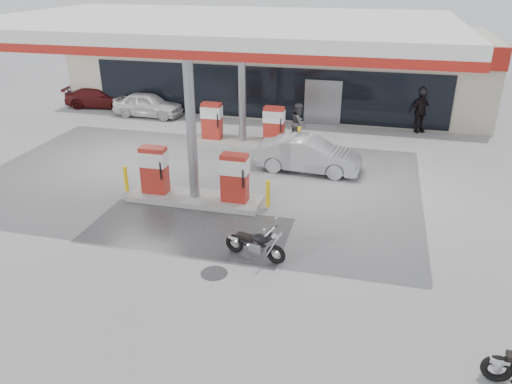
{
  "coord_description": "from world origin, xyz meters",
  "views": [
    {
      "loc": [
        5.67,
        -12.2,
        7.18
      ],
      "look_at": [
        2.46,
        0.61,
        1.2
      ],
      "focal_mm": 35.0,
      "sensor_mm": 36.0,
      "label": 1
    }
  ],
  "objects_px": {
    "attendant": "(299,123)",
    "biker_walking": "(420,112)",
    "sedan_white": "(148,105)",
    "pump_island_far": "(243,129)",
    "pump_island_near": "(194,181)",
    "parked_motorcycle": "(256,245)",
    "hatchback_silver": "(308,155)",
    "parked_car_left": "(100,97)"
  },
  "relations": [
    {
      "from": "parked_motorcycle",
      "to": "hatchback_silver",
      "type": "height_order",
      "value": "hatchback_silver"
    },
    {
      "from": "pump_island_far",
      "to": "hatchback_silver",
      "type": "distance_m",
      "value": 4.05
    },
    {
      "from": "parked_motorcycle",
      "to": "biker_walking",
      "type": "height_order",
      "value": "biker_walking"
    },
    {
      "from": "sedan_white",
      "to": "attendant",
      "type": "relative_size",
      "value": 2.09
    },
    {
      "from": "parked_car_left",
      "to": "biker_walking",
      "type": "bearing_deg",
      "value": -99.21
    },
    {
      "from": "attendant",
      "to": "pump_island_far",
      "type": "bearing_deg",
      "value": 117.19
    },
    {
      "from": "pump_island_far",
      "to": "attendant",
      "type": "distance_m",
      "value": 2.52
    },
    {
      "from": "parked_motorcycle",
      "to": "hatchback_silver",
      "type": "relative_size",
      "value": 0.45
    },
    {
      "from": "attendant",
      "to": "hatchback_silver",
      "type": "relative_size",
      "value": 0.44
    },
    {
      "from": "attendant",
      "to": "sedan_white",
      "type": "bearing_deg",
      "value": 78.92
    },
    {
      "from": "sedan_white",
      "to": "hatchback_silver",
      "type": "bearing_deg",
      "value": -118.53
    },
    {
      "from": "sedan_white",
      "to": "parked_car_left",
      "type": "height_order",
      "value": "sedan_white"
    },
    {
      "from": "hatchback_silver",
      "to": "parked_car_left",
      "type": "bearing_deg",
      "value": 65.4
    },
    {
      "from": "attendant",
      "to": "biker_walking",
      "type": "bearing_deg",
      "value": -58.36
    },
    {
      "from": "sedan_white",
      "to": "attendant",
      "type": "height_order",
      "value": "attendant"
    },
    {
      "from": "biker_walking",
      "to": "attendant",
      "type": "bearing_deg",
      "value": 177.71
    },
    {
      "from": "parked_motorcycle",
      "to": "biker_walking",
      "type": "distance_m",
      "value": 13.67
    },
    {
      "from": "sedan_white",
      "to": "hatchback_silver",
      "type": "relative_size",
      "value": 0.91
    },
    {
      "from": "pump_island_far",
      "to": "parked_motorcycle",
      "type": "distance_m",
      "value": 9.45
    },
    {
      "from": "parked_motorcycle",
      "to": "parked_car_left",
      "type": "bearing_deg",
      "value": 146.16
    },
    {
      "from": "parked_motorcycle",
      "to": "attendant",
      "type": "bearing_deg",
      "value": 106.6
    },
    {
      "from": "pump_island_near",
      "to": "parked_motorcycle",
      "type": "relative_size",
      "value": 2.89
    },
    {
      "from": "biker_walking",
      "to": "sedan_white",
      "type": "bearing_deg",
      "value": 152.36
    },
    {
      "from": "hatchback_silver",
      "to": "parked_car_left",
      "type": "xyz_separation_m",
      "value": [
        -12.68,
        6.69,
        -0.1
      ]
    },
    {
      "from": "parked_motorcycle",
      "to": "sedan_white",
      "type": "xyz_separation_m",
      "value": [
        -8.86,
        12.21,
        0.21
      ]
    },
    {
      "from": "pump_island_near",
      "to": "parked_motorcycle",
      "type": "distance_m",
      "value": 4.16
    },
    {
      "from": "parked_motorcycle",
      "to": "parked_car_left",
      "type": "height_order",
      "value": "parked_car_left"
    },
    {
      "from": "attendant",
      "to": "hatchback_silver",
      "type": "xyz_separation_m",
      "value": [
        0.95,
        -3.4,
        -0.21
      ]
    },
    {
      "from": "attendant",
      "to": "biker_walking",
      "type": "relative_size",
      "value": 0.88
    },
    {
      "from": "pump_island_far",
      "to": "attendant",
      "type": "height_order",
      "value": "pump_island_far"
    },
    {
      "from": "sedan_white",
      "to": "pump_island_far",
      "type": "bearing_deg",
      "value": -115.43
    },
    {
      "from": "pump_island_far",
      "to": "hatchback_silver",
      "type": "xyz_separation_m",
      "value": [
        3.26,
        -2.4,
        -0.05
      ]
    },
    {
      "from": "pump_island_far",
      "to": "hatchback_silver",
      "type": "relative_size",
      "value": 1.29
    },
    {
      "from": "attendant",
      "to": "hatchback_silver",
      "type": "height_order",
      "value": "attendant"
    },
    {
      "from": "hatchback_silver",
      "to": "attendant",
      "type": "bearing_deg",
      "value": 18.85
    },
    {
      "from": "pump_island_far",
      "to": "biker_walking",
      "type": "xyz_separation_m",
      "value": [
        7.6,
        3.8,
        0.27
      ]
    },
    {
      "from": "parked_motorcycle",
      "to": "sedan_white",
      "type": "distance_m",
      "value": 15.09
    },
    {
      "from": "sedan_white",
      "to": "biker_walking",
      "type": "bearing_deg",
      "value": -84.83
    },
    {
      "from": "parked_motorcycle",
      "to": "parked_car_left",
      "type": "xyz_separation_m",
      "value": [
        -12.29,
        13.3,
        0.14
      ]
    },
    {
      "from": "attendant",
      "to": "biker_walking",
      "type": "xyz_separation_m",
      "value": [
        5.29,
        2.8,
        0.12
      ]
    },
    {
      "from": "pump_island_near",
      "to": "sedan_white",
      "type": "height_order",
      "value": "pump_island_near"
    },
    {
      "from": "pump_island_near",
      "to": "attendant",
      "type": "distance_m",
      "value": 7.37
    }
  ]
}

